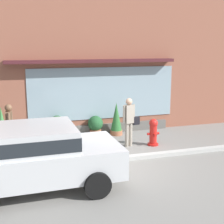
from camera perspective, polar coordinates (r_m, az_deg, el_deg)
ground_plane at (r=9.82m, az=0.76°, el=-8.39°), size 60.00×60.00×0.00m
curb_strip at (r=9.62m, az=1.12°, el=-8.45°), size 14.00×0.24×0.12m
storefront at (r=12.31m, az=-3.73°, el=8.56°), size 14.00×0.81×5.50m
fire_hydrant at (r=11.07m, az=7.43°, el=-3.52°), size 0.43×0.41×0.94m
pedestrian_with_handbag at (r=10.76m, az=3.15°, el=-1.22°), size 0.64×0.26×1.67m
pedestrian_passerby at (r=10.26m, az=-17.94°, el=-2.43°), size 0.22×0.48×1.66m
parked_car_silver at (r=7.83m, az=-13.92°, el=-7.29°), size 4.03×2.14×1.55m
potted_plant_window_right at (r=12.05m, az=-9.82°, el=-2.42°), size 0.56×0.56×0.84m
potted_plant_by_entrance at (r=12.27m, az=-2.99°, el=-2.32°), size 0.58×0.58×0.75m
potted_plant_trailing_edge at (r=11.97m, az=-19.21°, el=-2.24°), size 0.40×0.40×1.28m
potted_plant_low_front at (r=12.22m, az=0.78°, el=-1.33°), size 0.48×0.48×1.26m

